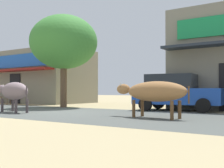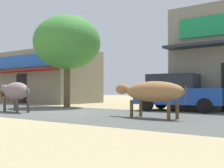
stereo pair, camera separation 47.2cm
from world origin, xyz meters
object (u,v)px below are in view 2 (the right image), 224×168
Objects in this scene: parked_hatchback_car at (178,92)px; cafe_chair_near_tree at (18,96)px; cow_near_brown at (16,91)px; cow_far_dark at (152,92)px; roadside_tree at (67,43)px; cafe_chair_by_doorway at (4,96)px.

cafe_chair_near_tree is at bearing -178.38° from parked_hatchback_car.
cow_near_brown is 2.76× the size of cafe_chair_near_tree.
cow_far_dark is (5.95, 0.98, -0.01)m from cow_near_brown.
cow_near_brown is 0.91× the size of cow_far_dark.
cafe_chair_near_tree is (-11.87, 3.45, -0.35)m from cow_far_dark.
parked_hatchback_car is at bearing 8.38° from roadside_tree.
parked_hatchback_car reaches higher than cow_near_brown.
cafe_chair_by_doorway is (-14.05, 3.81, -0.35)m from cow_far_dark.
cafe_chair_by_doorway is (-13.37, 0.05, -0.33)m from parked_hatchback_car.
roadside_tree is 6.71m from parked_hatchback_car.
cow_far_dark is 12.37m from cafe_chair_near_tree.
parked_hatchback_car reaches higher than cow_far_dark.
cafe_chair_near_tree is 1.00× the size of cafe_chair_by_doorway.
cow_far_dark is (6.75, -2.87, -2.68)m from roadside_tree.
cafe_chair_by_doorway is (-2.18, 0.36, 0.00)m from cafe_chair_near_tree.
cafe_chair_by_doorway is at bearing 149.41° from cow_near_brown.
roadside_tree reaches higher than cafe_chair_by_doorway.
roadside_tree reaches higher than cow_near_brown.
cafe_chair_by_doorway is (-7.29, 0.94, -3.03)m from roadside_tree.
parked_hatchback_car is at bearing 100.25° from cow_far_dark.
roadside_tree is at bearing -171.62° from parked_hatchback_car.
cow_far_dark reaches higher than cafe_chair_by_doorway.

